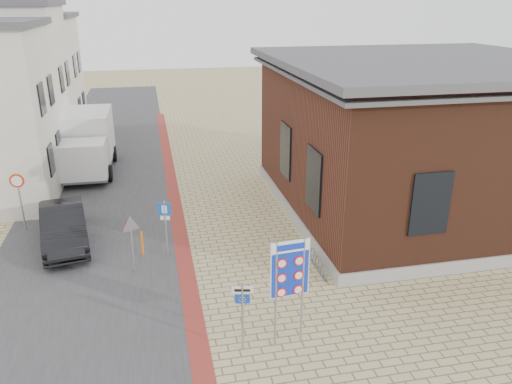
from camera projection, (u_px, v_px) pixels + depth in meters
name	position (u px, v px, depth m)	size (l,w,h in m)	color
ground	(259.00, 315.00, 15.40)	(120.00, 120.00, 0.00)	tan
road_strip	(106.00, 173.00, 28.00)	(7.00, 60.00, 0.02)	#38383A
curb_strip	(174.00, 200.00, 24.13)	(0.60, 40.00, 0.02)	maroon
brick_building	(422.00, 134.00, 22.29)	(13.00, 13.00, 6.80)	gray
townhouse_mid	(0.00, 86.00, 28.02)	(7.40, 6.40, 9.10)	beige
townhouse_far	(24.00, 78.00, 33.64)	(7.40, 6.40, 8.30)	beige
bike_rack	(318.00, 264.00, 17.84)	(0.08, 1.80, 0.60)	slate
sedan	(64.00, 226.00, 19.61)	(1.64, 4.70, 1.55)	black
box_truck	(87.00, 142.00, 27.73)	(2.74, 6.24, 3.25)	slate
border_sign	(290.00, 271.00, 13.32)	(1.10, 0.16, 3.22)	gray
essen_sign	(243.00, 307.00, 13.37)	(0.58, 0.16, 2.16)	gray
parking_sign	(165.00, 219.00, 18.46)	(0.48, 0.17, 2.22)	gray
yield_sign	(131.00, 230.00, 17.27)	(0.72, 0.38, 2.16)	gray
speed_sign	(19.00, 193.00, 20.45)	(0.59, 0.07, 2.52)	gray
bollard	(142.00, 244.00, 18.83)	(0.09, 0.09, 0.98)	orange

